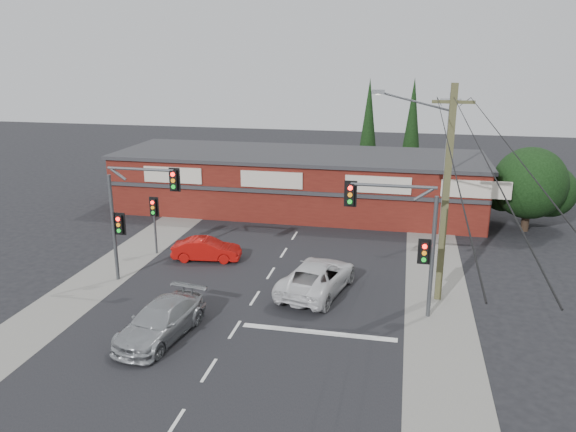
% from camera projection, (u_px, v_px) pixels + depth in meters
% --- Properties ---
extents(ground, '(120.00, 120.00, 0.00)m').
position_uv_depth(ground, '(248.00, 309.00, 25.52)').
color(ground, black).
rests_on(ground, ground).
extents(road_strip, '(14.00, 70.00, 0.01)m').
position_uv_depth(road_strip, '(273.00, 269.00, 30.21)').
color(road_strip, black).
rests_on(road_strip, ground).
extents(verge_left, '(3.00, 70.00, 0.02)m').
position_uv_depth(verge_left, '(128.00, 258.00, 31.91)').
color(verge_left, gray).
rests_on(verge_left, ground).
extents(verge_right, '(3.00, 70.00, 0.02)m').
position_uv_depth(verge_right, '(436.00, 282.00, 28.52)').
color(verge_right, gray).
rests_on(verge_right, ground).
extents(stop_line, '(6.50, 0.35, 0.01)m').
position_uv_depth(stop_line, '(319.00, 332.00, 23.41)').
color(stop_line, silver).
rests_on(stop_line, ground).
extents(white_suv, '(3.67, 5.97, 1.54)m').
position_uv_depth(white_suv, '(317.00, 277.00, 27.21)').
color(white_suv, silver).
rests_on(white_suv, ground).
extents(silver_suv, '(2.74, 5.21, 1.44)m').
position_uv_depth(silver_suv, '(161.00, 321.00, 22.88)').
color(silver_suv, '#A2A5A8').
rests_on(silver_suv, ground).
extents(red_sedan, '(3.93, 1.79, 1.25)m').
position_uv_depth(red_sedan, '(207.00, 249.00, 31.41)').
color(red_sedan, '#B20E0B').
rests_on(red_sedan, ground).
extents(lane_dashes, '(0.12, 36.83, 0.01)m').
position_uv_depth(lane_dashes, '(245.00, 313.00, 25.15)').
color(lane_dashes, silver).
rests_on(lane_dashes, ground).
extents(shop_building, '(27.30, 8.40, 4.22)m').
position_uv_depth(shop_building, '(298.00, 181.00, 41.05)').
color(shop_building, '#4F150F').
rests_on(shop_building, ground).
extents(tree_cluster, '(5.90, 5.10, 5.50)m').
position_uv_depth(tree_cluster, '(531.00, 186.00, 36.26)').
color(tree_cluster, '#2D2116').
rests_on(tree_cluster, ground).
extents(conifer_near, '(1.80, 1.80, 9.25)m').
position_uv_depth(conifer_near, '(368.00, 125.00, 45.79)').
color(conifer_near, '#2D2116').
rests_on(conifer_near, ground).
extents(conifer_far, '(1.80, 1.80, 9.25)m').
position_uv_depth(conifer_far, '(412.00, 123.00, 46.97)').
color(conifer_far, '#2D2116').
rests_on(conifer_far, ground).
extents(traffic_mast_left, '(3.77, 0.27, 5.97)m').
position_uv_depth(traffic_mast_left, '(132.00, 207.00, 27.57)').
color(traffic_mast_left, '#47494C').
rests_on(traffic_mast_left, ground).
extents(traffic_mast_right, '(3.96, 0.27, 5.97)m').
position_uv_depth(traffic_mast_right, '(407.00, 230.00, 23.98)').
color(traffic_mast_right, '#47494C').
rests_on(traffic_mast_right, ground).
extents(pedestal_signal, '(0.55, 0.27, 3.38)m').
position_uv_depth(pedestal_signal, '(154.00, 214.00, 31.91)').
color(pedestal_signal, '#47494C').
rests_on(pedestal_signal, ground).
extents(utility_pole, '(4.38, 0.59, 10.00)m').
position_uv_depth(utility_pole, '(443.00, 188.00, 25.13)').
color(utility_pole, brown).
rests_on(utility_pole, ground).
extents(steel_pole, '(1.20, 0.16, 9.00)m').
position_uv_depth(steel_pole, '(445.00, 165.00, 33.66)').
color(steel_pole, gray).
rests_on(steel_pole, ground).
extents(power_lines, '(2.01, 29.00, 1.22)m').
position_uv_depth(power_lines, '(464.00, 121.00, 18.96)').
color(power_lines, black).
rests_on(power_lines, ground).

